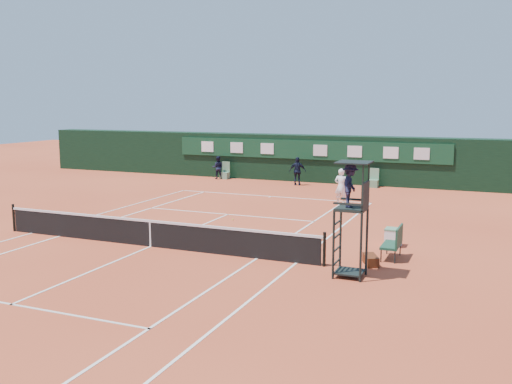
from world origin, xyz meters
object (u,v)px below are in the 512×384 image
player (341,187)px  player_bench (395,241)px  tennis_net (150,233)px  umpire_chair (351,195)px  cooler (393,237)px

player → player_bench: bearing=117.7°
tennis_net → player_bench: size_ratio=10.75×
tennis_net → player: 11.63m
player_bench → player: player is taller
tennis_net → umpire_chair: (7.38, -0.74, 1.95)m
cooler → player_bench: bearing=-79.6°
tennis_net → umpire_chair: umpire_chair is taller
tennis_net → player_bench: 8.47m
cooler → player: 8.36m
umpire_chair → cooler: bearing=81.9°
umpire_chair → player: bearing=105.5°
player → cooler: bearing=120.6°
tennis_net → player_bench: (8.29, 1.72, 0.09)m
player_bench → umpire_chair: bearing=-110.2°
tennis_net → player_bench: same height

